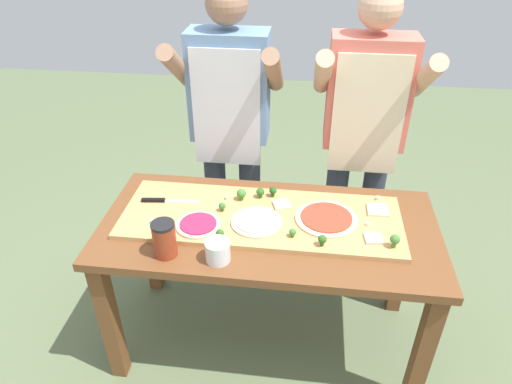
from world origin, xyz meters
TOP-DOWN VIEW (x-y plane):
  - ground_plane at (0.00, 0.00)m, footprint 8.00×8.00m
  - prep_table at (0.00, 0.00)m, footprint 1.51×0.72m
  - cutting_board at (-0.04, 0.03)m, footprint 1.25×0.45m
  - chefs_knife at (-0.51, 0.08)m, footprint 0.27×0.05m
  - pizza_whole_cheese_artichoke at (-0.05, -0.03)m, footprint 0.23×0.23m
  - pizza_whole_tomato_red at (0.25, 0.04)m, footprint 0.28×0.28m
  - pizza_whole_beet_magenta at (-0.30, -0.08)m, footprint 0.19×0.19m
  - pizza_slice_center at (0.49, 0.13)m, footprint 0.10×0.10m
  - pizza_slice_far_right at (0.05, 0.12)m, footprint 0.10×0.10m
  - pizza_slice_near_right at (0.45, -0.08)m, footprint 0.08×0.08m
  - broccoli_floret_center_left at (-0.22, 0.05)m, footprint 0.03×0.03m
  - broccoli_floret_center_right at (0.11, -0.10)m, footprint 0.03×0.03m
  - broccoli_floret_front_left at (-0.06, 0.18)m, footprint 0.04×0.04m
  - broccoli_floret_back_left at (0.53, -0.12)m, footprint 0.04×0.04m
  - broccoli_floret_back_right at (-0.19, -0.15)m, footprint 0.03×0.03m
  - broccoli_floret_front_right at (0.23, -0.15)m, footprint 0.04×0.04m
  - broccoli_floret_front_mid at (-0.00, 0.19)m, footprint 0.04×0.04m
  - broccoli_floret_back_mid at (-0.15, 0.15)m, footprint 0.04×0.04m
  - cheese_crumble_a at (-0.21, 0.14)m, footprint 0.02×0.02m
  - cheese_crumble_b at (0.43, 0.02)m, footprint 0.02×0.02m
  - cheese_crumble_c at (0.50, 0.22)m, footprint 0.02×0.02m
  - cheese_crumble_d at (-0.51, -0.09)m, footprint 0.02×0.02m
  - flour_cup at (-0.18, -0.26)m, footprint 0.10×0.10m
  - sauce_jar at (-0.40, -0.25)m, footprint 0.10×0.10m
  - cook_left at (-0.26, 0.56)m, footprint 0.54×0.39m
  - cook_right at (0.43, 0.56)m, footprint 0.54×0.39m

SIDE VIEW (x-z plane):
  - ground_plane at x=0.00m, z-range 0.00..0.00m
  - prep_table at x=0.00m, z-range 0.26..1.02m
  - cutting_board at x=-0.04m, z-range 0.75..0.78m
  - pizza_slice_center at x=0.49m, z-range 0.78..0.79m
  - pizza_slice_far_right at x=0.05m, z-range 0.78..0.79m
  - pizza_slice_near_right at x=0.45m, z-range 0.78..0.79m
  - chefs_knife at x=-0.51m, z-range 0.77..0.79m
  - cheese_crumble_b at x=0.43m, z-range 0.78..0.79m
  - pizza_whole_tomato_red at x=0.25m, z-range 0.78..0.79m
  - pizza_whole_beet_magenta at x=-0.30m, z-range 0.78..0.79m
  - pizza_whole_cheese_artichoke at x=-0.05m, z-range 0.78..0.79m
  - cheese_crumble_c at x=0.50m, z-range 0.78..0.79m
  - cheese_crumble_a at x=-0.21m, z-range 0.78..0.79m
  - cheese_crumble_d at x=-0.51m, z-range 0.78..0.79m
  - flour_cup at x=-0.18m, z-range 0.75..0.84m
  - broccoli_floret_center_right at x=0.11m, z-range 0.78..0.82m
  - broccoli_floret_back_right at x=-0.19m, z-range 0.78..0.82m
  - broccoli_floret_center_left at x=-0.22m, z-range 0.78..0.82m
  - broccoli_floret_front_left at x=-0.06m, z-range 0.78..0.83m
  - broccoli_floret_front_right at x=0.23m, z-range 0.78..0.83m
  - broccoli_floret_front_mid at x=0.00m, z-range 0.78..0.83m
  - broccoli_floret_back_mid at x=-0.15m, z-range 0.78..0.84m
  - broccoli_floret_back_left at x=0.53m, z-range 0.78..0.84m
  - sauce_jar at x=-0.40m, z-range 0.75..0.91m
  - cook_left at x=-0.26m, z-range 0.16..1.83m
  - cook_right at x=0.43m, z-range 0.16..1.83m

